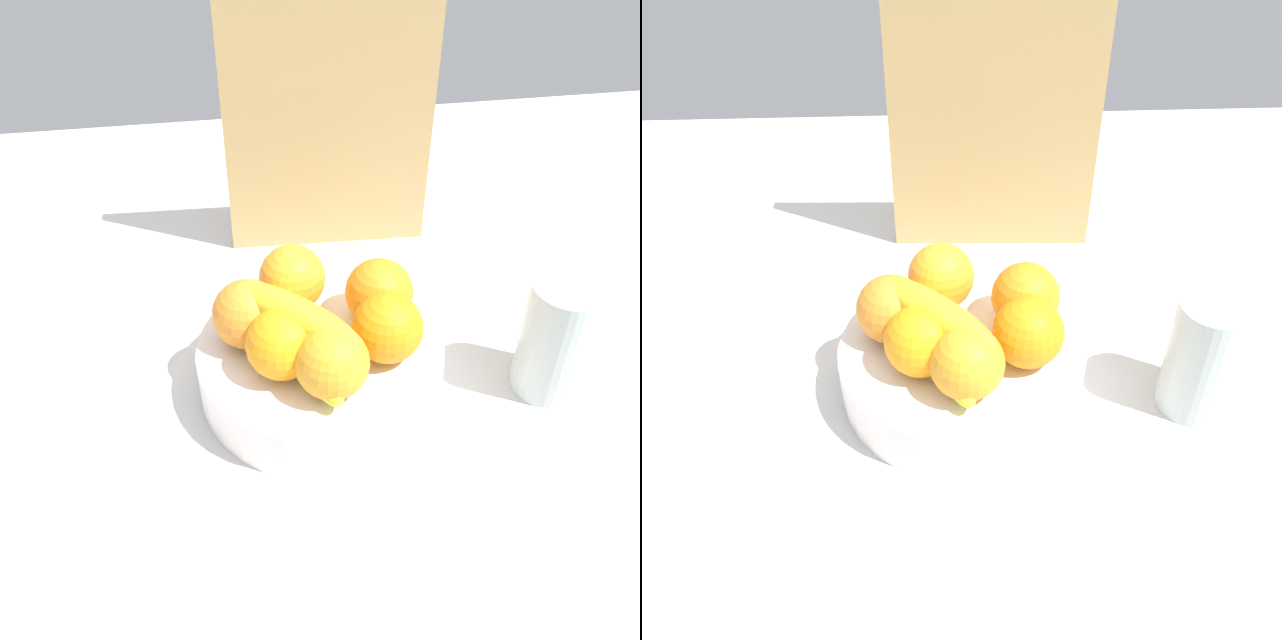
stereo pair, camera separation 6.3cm
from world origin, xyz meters
The scene contains 11 objects.
ground_plane centered at (0.00, 0.00, -1.50)cm, with size 180.00×140.00×3.00cm, color silver.
fruit_bowl centered at (-2.73, -1.34, 3.22)cm, with size 28.00×28.00×6.44cm, color white.
orange_front_left centered at (4.69, 2.43, 10.39)cm, with size 7.90×7.90×7.90cm, color orange.
orange_front_right centered at (-4.82, 6.59, 10.39)cm, with size 7.90×7.90×7.90cm, color orange.
orange_center centered at (-10.51, 0.88, 10.39)cm, with size 7.90×7.90×7.90cm, color orange.
orange_back_left centered at (-7.26, -4.45, 10.39)cm, with size 7.90×7.90×7.90cm, color orange.
orange_back_right centered at (-2.50, -8.02, 10.39)cm, with size 7.90×7.90×7.90cm, color orange.
orange_top_stack centered at (4.31, -3.64, 10.39)cm, with size 7.90×7.90×7.90cm, color orange.
banana_bunch centered at (-5.12, -3.35, 10.64)cm, with size 14.91×18.01×8.40cm.
cutting_board centered at (2.90, 28.23, 18.00)cm, with size 28.00×1.80×36.00cm, color tan.
thermos_tumbler centered at (23.67, -4.96, 7.43)cm, with size 8.24×8.24×14.86cm, color #B0BDBD.
Camera 1 is at (-11.73, -60.79, 63.61)cm, focal length 41.23 mm.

